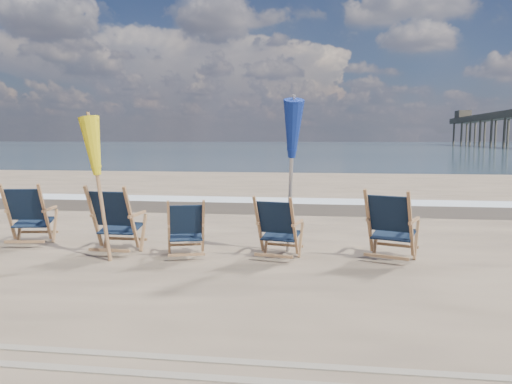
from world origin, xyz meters
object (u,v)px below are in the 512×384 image
at_px(beach_chair_2, 203,229).
at_px(umbrella_blue, 291,133).
at_px(beach_chair_1, 131,221).
at_px(beach_chair_0, 45,215).
at_px(beach_chair_4, 411,227).
at_px(beach_chair_3, 294,229).
at_px(umbrella_yellow, 99,153).

bearing_deg(beach_chair_2, umbrella_blue, 178.08).
bearing_deg(beach_chair_2, beach_chair_1, -16.29).
bearing_deg(beach_chair_2, beach_chair_0, -26.30).
bearing_deg(beach_chair_1, umbrella_blue, -169.26).
bearing_deg(beach_chair_4, beach_chair_3, 23.67).
distance_m(beach_chair_4, umbrella_blue, 2.20).
xyz_separation_m(beach_chair_1, umbrella_yellow, (-0.35, -0.28, 1.03)).
bearing_deg(beach_chair_1, beach_chair_3, -178.25).
xyz_separation_m(beach_chair_3, umbrella_yellow, (-2.81, -0.27, 1.09)).
relative_size(beach_chair_0, beach_chair_2, 1.18).
relative_size(beach_chair_4, umbrella_yellow, 0.51).
bearing_deg(umbrella_blue, beach_chair_0, 178.59).
bearing_deg(umbrella_blue, beach_chair_4, -10.10).
bearing_deg(beach_chair_0, umbrella_yellow, 140.72).
distance_m(beach_chair_0, beach_chair_1, 1.75).
bearing_deg(umbrella_blue, beach_chair_3, -77.77).
bearing_deg(beach_chair_1, umbrella_yellow, 40.85).
height_order(umbrella_yellow, umbrella_blue, umbrella_blue).
distance_m(beach_chair_2, umbrella_blue, 1.94).
height_order(beach_chair_0, beach_chair_2, beach_chair_0).
bearing_deg(beach_chair_2, beach_chair_4, 163.56).
bearing_deg(beach_chair_4, beach_chair_0, 17.21).
distance_m(beach_chair_2, beach_chair_4, 2.99).
height_order(beach_chair_2, umbrella_blue, umbrella_blue).
bearing_deg(umbrella_blue, umbrella_yellow, -166.69).
height_order(beach_chair_1, beach_chair_2, beach_chair_1).
relative_size(beach_chair_1, beach_chair_2, 1.21).
bearing_deg(beach_chair_3, beach_chair_0, 5.46).
relative_size(beach_chair_1, umbrella_blue, 0.45).
height_order(beach_chair_0, umbrella_blue, umbrella_blue).
bearing_deg(beach_chair_3, umbrella_yellow, 17.48).
bearing_deg(umbrella_yellow, beach_chair_0, 150.84).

